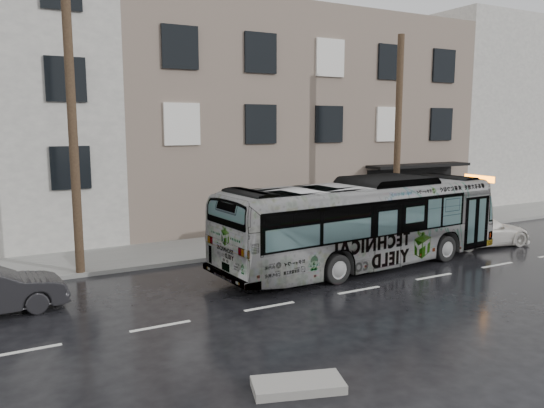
{
  "coord_description": "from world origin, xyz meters",
  "views": [
    {
      "loc": [
        -10.05,
        -15.41,
        5.17
      ],
      "look_at": [
        -0.44,
        2.5,
        2.13
      ],
      "focal_mm": 35.0,
      "sensor_mm": 36.0,
      "label": 1
    }
  ],
  "objects": [
    {
      "name": "building_taupe",
      "position": [
        5.0,
        12.7,
        5.5
      ],
      "size": [
        20.0,
        12.0,
        11.0
      ],
      "primitive_type": "cube",
      "color": "#75665A",
      "rests_on": "ground"
    },
    {
      "name": "slush_pile",
      "position": [
        -4.97,
        -7.02,
        0.09
      ],
      "size": [
        1.96,
        1.3,
        0.18
      ],
      "primitive_type": "cube",
      "rotation": [
        0.0,
        0.0,
        -0.3
      ],
      "color": "#A6A29D",
      "rests_on": "ground"
    },
    {
      "name": "white_sedan",
      "position": [
        8.46,
        0.08,
        0.66
      ],
      "size": [
        4.72,
        2.42,
        1.31
      ],
      "primitive_type": "imported",
      "rotation": [
        0.0,
        0.0,
        1.44
      ],
      "color": "silver",
      "rests_on": "ground"
    },
    {
      "name": "utility_pole_rear",
      "position": [
        -7.5,
        3.3,
        4.65
      ],
      "size": [
        0.3,
        0.3,
        9.0
      ],
      "primitive_type": "cylinder",
      "color": "#493824",
      "rests_on": "sidewalk"
    },
    {
      "name": "sidewalk",
      "position": [
        0.0,
        4.9,
        0.07
      ],
      "size": [
        90.0,
        3.6,
        0.15
      ],
      "primitive_type": "cube",
      "color": "gray",
      "rests_on": "ground"
    },
    {
      "name": "building_filler",
      "position": [
        24.0,
        12.7,
        6.0
      ],
      "size": [
        18.0,
        12.0,
        12.0
      ],
      "primitive_type": "cube",
      "color": "beige",
      "rests_on": "ground"
    },
    {
      "name": "utility_pole_front",
      "position": [
        6.5,
        3.3,
        4.65
      ],
      "size": [
        0.3,
        0.3,
        9.0
      ],
      "primitive_type": "cylinder",
      "color": "#493824",
      "rests_on": "sidewalk"
    },
    {
      "name": "bus",
      "position": [
        1.9,
        -0.22,
        1.63
      ],
      "size": [
        11.86,
        3.69,
        3.25
      ],
      "primitive_type": "imported",
      "rotation": [
        0.0,
        0.0,
        1.65
      ],
      "color": "#B2B2B2",
      "rests_on": "ground"
    },
    {
      "name": "sign_post",
      "position": [
        7.6,
        3.3,
        1.35
      ],
      "size": [
        0.06,
        0.06,
        2.4
      ],
      "primitive_type": "cylinder",
      "color": "slate",
      "rests_on": "sidewalk"
    },
    {
      "name": "ground",
      "position": [
        0.0,
        0.0,
        0.0
      ],
      "size": [
        120.0,
        120.0,
        0.0
      ],
      "primitive_type": "plane",
      "color": "black",
      "rests_on": "ground"
    }
  ]
}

